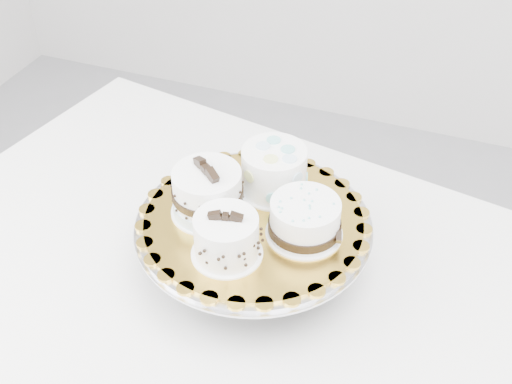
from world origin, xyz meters
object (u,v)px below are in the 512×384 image
(cake_board, at_px, (254,219))
(cake_ribbon, at_px, (305,220))
(cake_stand, at_px, (254,235))
(cake_banded, at_px, (208,194))
(cake_swirl, at_px, (226,238))
(cake_dots, at_px, (274,170))
(table, at_px, (235,305))

(cake_board, relative_size, cake_ribbon, 2.65)
(cake_stand, distance_m, cake_banded, 0.10)
(cake_stand, bearing_deg, cake_swirl, -95.71)
(cake_swirl, relative_size, cake_banded, 0.76)
(cake_stand, relative_size, cake_board, 1.09)
(cake_swirl, distance_m, cake_banded, 0.10)
(cake_swirl, bearing_deg, cake_dots, 71.60)
(cake_stand, height_order, cake_dots, cake_dots)
(cake_ribbon, bearing_deg, cake_board, 160.39)
(cake_swirl, distance_m, cake_ribbon, 0.12)
(cake_board, bearing_deg, cake_swirl, -95.71)
(cake_dots, relative_size, cake_ribbon, 1.01)
(cake_swirl, distance_m, cake_dots, 0.16)
(table, relative_size, cake_banded, 8.63)
(cake_swirl, xyz_separation_m, cake_ribbon, (0.09, 0.08, -0.00))
(cake_ribbon, bearing_deg, cake_swirl, -154.99)
(cake_stand, bearing_deg, cake_dots, 86.42)
(table, bearing_deg, cake_banded, -179.82)
(cake_stand, distance_m, cake_ribbon, 0.10)
(cake_banded, height_order, cake_ribbon, cake_banded)
(cake_board, height_order, cake_swirl, cake_swirl)
(table, bearing_deg, cake_swirl, -62.62)
(table, bearing_deg, cake_ribbon, 16.72)
(table, height_order, cake_stand, cake_stand)
(cake_stand, height_order, cake_banded, cake_banded)
(cake_stand, distance_m, cake_board, 0.03)
(table, bearing_deg, cake_dots, 81.29)
(cake_dots, bearing_deg, cake_board, -76.70)
(cake_stand, xyz_separation_m, cake_ribbon, (0.08, -0.01, 0.06))
(cake_board, relative_size, cake_banded, 2.31)
(cake_board, xyz_separation_m, cake_swirl, (-0.01, -0.08, 0.03))
(table, relative_size, cake_stand, 3.44)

